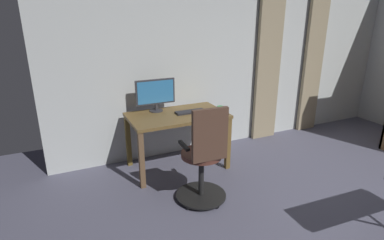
# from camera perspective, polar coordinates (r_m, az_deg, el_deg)

# --- Properties ---
(back_room_partition) EXTENTS (5.74, 0.10, 2.79)m
(back_room_partition) POSITION_cam_1_polar(r_m,az_deg,el_deg) (4.86, 8.89, 12.02)
(back_room_partition) COLOR silver
(back_room_partition) RESTS_ON ground
(curtain_left_panel) EXTENTS (0.37, 0.06, 2.41)m
(curtain_left_panel) POSITION_cam_1_polar(r_m,az_deg,el_deg) (5.68, 21.34, 10.06)
(curtain_left_panel) COLOR tan
(curtain_left_panel) RESTS_ON ground
(curtain_right_panel) EXTENTS (0.43, 0.06, 2.41)m
(curtain_right_panel) POSITION_cam_1_polar(r_m,az_deg,el_deg) (5.06, 13.81, 9.83)
(curtain_right_panel) COLOR tan
(curtain_right_panel) RESTS_ON ground
(desk) EXTENTS (1.24, 0.72, 0.75)m
(desk) POSITION_cam_1_polar(r_m,az_deg,el_deg) (4.02, -2.73, -0.31)
(desk) COLOR brown
(desk) RESTS_ON ground
(office_chair) EXTENTS (0.56, 0.56, 1.11)m
(office_chair) POSITION_cam_1_polar(r_m,az_deg,el_deg) (3.30, 2.24, -7.23)
(office_chair) COLOR black
(office_chair) RESTS_ON ground
(computer_monitor) EXTENTS (0.53, 0.18, 0.42)m
(computer_monitor) POSITION_cam_1_polar(r_m,az_deg,el_deg) (4.07, -6.71, 4.90)
(computer_monitor) COLOR #333338
(computer_monitor) RESTS_ON desk
(computer_keyboard) EXTENTS (0.39, 0.13, 0.02)m
(computer_keyboard) POSITION_cam_1_polar(r_m,az_deg,el_deg) (4.04, -0.29, 1.54)
(computer_keyboard) COLOR #232328
(computer_keyboard) RESTS_ON desk
(mug_tea) EXTENTS (0.13, 0.08, 0.10)m
(mug_tea) POSITION_cam_1_polar(r_m,az_deg,el_deg) (3.99, 5.15, 1.83)
(mug_tea) COLOR #3D9951
(mug_tea) RESTS_ON desk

